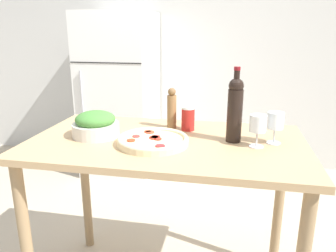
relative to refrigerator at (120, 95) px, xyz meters
The scene contains 10 objects.
wall_back 1.04m from the refrigerator, 26.42° to the left, with size 6.40×0.06×2.60m.
refrigerator is the anchor object (origin of this frame).
prep_counter 1.85m from the refrigerator, 63.61° to the right, with size 1.35×0.77×0.92m.
wine_bottle 2.00m from the refrigerator, 54.64° to the right, with size 0.07×0.07×0.36m.
wine_glass_near 2.10m from the refrigerator, 53.21° to the right, with size 0.08×0.08×0.15m.
wine_glass_far 2.10m from the refrigerator, 50.29° to the right, with size 0.08×0.08×0.15m.
pepper_mill 1.68m from the refrigerator, 60.80° to the right, with size 0.05×0.05×0.22m.
salad_bowl 1.74m from the refrigerator, 74.71° to the right, with size 0.24×0.24×0.13m.
homemade_pizza 1.90m from the refrigerator, 66.00° to the right, with size 0.34×0.34×0.04m.
salt_canister 1.74m from the refrigerator, 58.47° to the right, with size 0.07×0.07×0.13m.
Camera 1 is at (0.30, -1.51, 1.45)m, focal length 35.00 mm.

